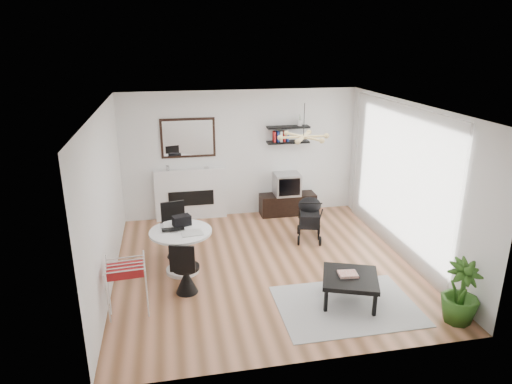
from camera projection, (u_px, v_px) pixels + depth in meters
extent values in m
plane|color=brown|center=(265.00, 265.00, 7.82)|extent=(5.00, 5.00, 0.00)
plane|color=white|center=(266.00, 107.00, 6.95)|extent=(5.00, 5.00, 0.00)
plane|color=white|center=(241.00, 154.00, 9.71)|extent=(5.00, 0.00, 5.00)
plane|color=white|center=(105.00, 201.00, 6.93)|extent=(0.00, 5.00, 5.00)
plane|color=white|center=(408.00, 182.00, 7.84)|extent=(0.00, 5.00, 5.00)
cube|color=white|center=(397.00, 179.00, 8.01)|extent=(0.04, 3.60, 2.60)
cube|color=white|center=(191.00, 194.00, 9.69)|extent=(1.50, 0.15, 1.10)
cube|color=black|center=(191.00, 198.00, 9.66)|extent=(0.95, 0.06, 0.32)
cube|color=black|center=(188.00, 138.00, 9.36)|extent=(1.12, 0.03, 0.82)
cube|color=white|center=(188.00, 138.00, 9.35)|extent=(1.02, 0.01, 0.72)
cube|color=black|center=(288.00, 142.00, 9.69)|extent=(0.90, 0.25, 0.04)
cube|color=black|center=(288.00, 127.00, 9.58)|extent=(0.90, 0.25, 0.04)
cube|color=black|center=(288.00, 204.00, 10.04)|extent=(1.21, 0.43, 0.46)
cube|color=#AAAAAD|center=(287.00, 184.00, 9.89)|extent=(0.55, 0.48, 0.48)
cube|color=black|center=(290.00, 187.00, 9.67)|extent=(0.46, 0.01, 0.38)
cylinder|color=white|center=(183.00, 270.00, 7.61)|extent=(0.55, 0.55, 0.06)
cylinder|color=white|center=(182.00, 251.00, 7.49)|extent=(0.14, 0.14, 0.64)
cylinder|color=white|center=(181.00, 232.00, 7.38)|extent=(1.01, 1.01, 0.04)
imported|color=black|center=(173.00, 231.00, 7.33)|extent=(0.38, 0.26, 0.03)
cube|color=black|center=(182.00, 221.00, 7.56)|extent=(0.33, 0.26, 0.17)
cube|color=white|center=(192.00, 233.00, 7.29)|extent=(0.37, 0.31, 0.01)
cylinder|color=white|center=(162.00, 225.00, 7.47)|extent=(0.05, 0.05, 0.09)
cylinder|color=black|center=(176.00, 232.00, 7.99)|extent=(0.46, 0.46, 0.05)
cone|color=black|center=(177.00, 245.00, 8.07)|extent=(0.38, 0.38, 0.44)
cube|color=black|center=(173.00, 214.00, 8.09)|extent=(0.42, 0.12, 0.47)
cylinder|color=black|center=(186.00, 267.00, 6.87)|extent=(0.41, 0.41, 0.05)
cone|color=black|center=(187.00, 281.00, 6.94)|extent=(0.34, 0.34, 0.39)
cube|color=black|center=(182.00, 259.00, 6.61)|extent=(0.37, 0.14, 0.42)
cube|color=maroon|center=(125.00, 269.00, 6.17)|extent=(0.50, 0.31, 0.13)
cube|color=black|center=(310.00, 218.00, 8.69)|extent=(0.50, 0.63, 0.26)
ellipsoid|color=black|center=(310.00, 205.00, 8.78)|extent=(0.44, 0.44, 0.31)
cylinder|color=black|center=(311.00, 203.00, 8.23)|extent=(0.40, 0.14, 0.03)
torus|color=black|center=(298.00, 230.00, 9.07)|extent=(0.10, 0.20, 0.19)
torus|color=black|center=(319.00, 230.00, 9.03)|extent=(0.10, 0.20, 0.19)
torus|color=black|center=(299.00, 240.00, 8.58)|extent=(0.10, 0.20, 0.19)
torus|color=black|center=(320.00, 241.00, 8.55)|extent=(0.10, 0.20, 0.19)
cube|color=#AAAAAA|center=(347.00, 306.00, 6.63)|extent=(2.00, 1.44, 0.01)
cube|color=black|center=(350.00, 278.00, 6.63)|extent=(1.01, 1.01, 0.07)
cube|color=black|center=(326.00, 301.00, 6.44)|extent=(0.04, 0.04, 0.34)
cube|color=black|center=(375.00, 305.00, 6.33)|extent=(0.04, 0.04, 0.34)
cube|color=black|center=(327.00, 277.00, 7.06)|extent=(0.04, 0.04, 0.34)
cube|color=black|center=(371.00, 281.00, 6.96)|extent=(0.04, 0.04, 0.34)
cube|color=#C34730|center=(348.00, 274.00, 6.64)|extent=(0.29, 0.24, 0.04)
imported|color=#295418|center=(461.00, 292.00, 6.14)|extent=(0.55, 0.55, 0.90)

